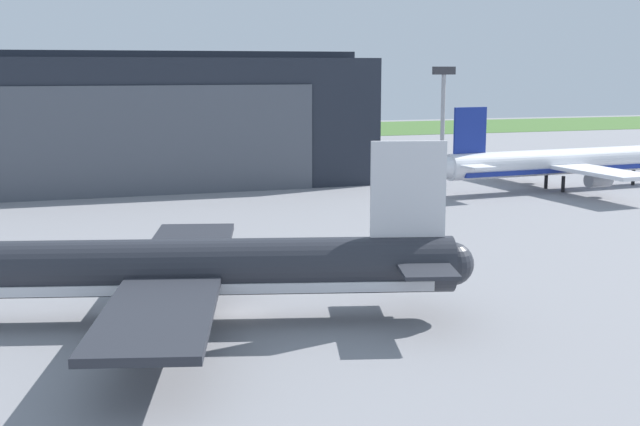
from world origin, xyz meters
TOP-DOWN VIEW (x-y plane):
  - ground_plane at (0.00, 0.00)m, footprint 440.00×440.00m
  - grass_field_strip at (0.00, 183.89)m, footprint 440.00×56.00m
  - maintenance_hangar at (-11.51, 80.59)m, footprint 97.82×33.13m
  - airliner_far_left at (62.81, 50.50)m, footprint 44.80×35.68m
  - airliner_near_right at (-5.87, -0.23)m, footprint 45.83×38.49m
  - apron_light_mast at (25.01, 16.52)m, footprint 2.40×0.50m

SIDE VIEW (x-z plane):
  - ground_plane at x=0.00m, z-range 0.00..0.00m
  - grass_field_strip at x=0.00m, z-range 0.00..0.08m
  - airliner_near_right at x=-5.87m, z-range -2.72..10.93m
  - airliner_far_left at x=62.81m, z-range -2.31..10.92m
  - maintenance_hangar at x=-11.51m, z-range -0.46..21.22m
  - apron_light_mast at x=25.01m, z-range 1.64..20.73m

